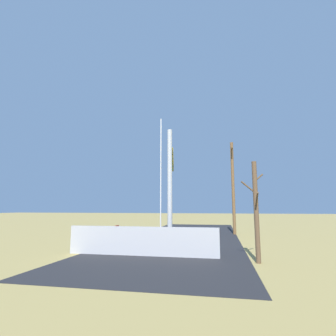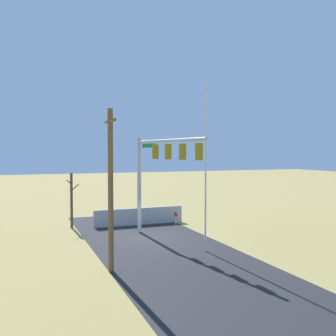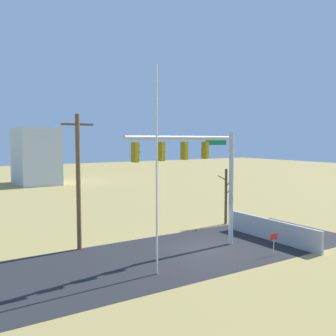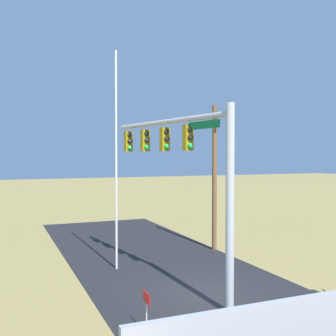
{
  "view_description": "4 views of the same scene",
  "coord_description": "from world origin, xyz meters",
  "px_view_note": "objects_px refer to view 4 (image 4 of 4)",
  "views": [
    {
      "loc": [
        17.25,
        2.83,
        2.28
      ],
      "look_at": [
        -3.04,
        -1.19,
        5.32
      ],
      "focal_mm": 28.34,
      "sensor_mm": 36.0,
      "label": 1
    },
    {
      "loc": [
        -24.2,
        8.02,
        5.82
      ],
      "look_at": [
        -1.84,
        -0.77,
        4.8
      ],
      "focal_mm": 40.81,
      "sensor_mm": 36.0,
      "label": 2
    },
    {
      "loc": [
        -13.64,
        -17.33,
        6.46
      ],
      "look_at": [
        -2.86,
        -0.59,
        4.94
      ],
      "focal_mm": 40.72,
      "sensor_mm": 36.0,
      "label": 3
    },
    {
      "loc": [
        13.58,
        -7.04,
        5.17
      ],
      "look_at": [
        -2.39,
        -0.41,
        4.64
      ],
      "focal_mm": 43.97,
      "sensor_mm": 36.0,
      "label": 4
    }
  ],
  "objects_px": {
    "open_sign": "(147,303)",
    "flagpole": "(116,160)",
    "signal_mast": "(184,159)",
    "utility_pole": "(214,175)"
  },
  "relations": [
    {
      "from": "flagpole",
      "to": "open_sign",
      "type": "bearing_deg",
      "value": -8.34
    },
    {
      "from": "signal_mast",
      "to": "flagpole",
      "type": "bearing_deg",
      "value": -158.03
    },
    {
      "from": "signal_mast",
      "to": "open_sign",
      "type": "relative_size",
      "value": 6.57
    },
    {
      "from": "flagpole",
      "to": "signal_mast",
      "type": "bearing_deg",
      "value": 21.97
    },
    {
      "from": "utility_pole",
      "to": "signal_mast",
      "type": "bearing_deg",
      "value": -38.17
    },
    {
      "from": "open_sign",
      "to": "flagpole",
      "type": "bearing_deg",
      "value": 171.66
    },
    {
      "from": "open_sign",
      "to": "utility_pole",
      "type": "bearing_deg",
      "value": 140.96
    },
    {
      "from": "flagpole",
      "to": "open_sign",
      "type": "relative_size",
      "value": 8.11
    },
    {
      "from": "signal_mast",
      "to": "open_sign",
      "type": "height_order",
      "value": "signal_mast"
    },
    {
      "from": "signal_mast",
      "to": "open_sign",
      "type": "bearing_deg",
      "value": -40.6
    }
  ]
}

